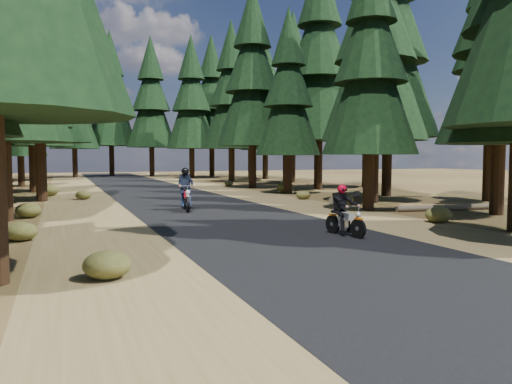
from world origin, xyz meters
The scene contains 10 objects.
ground centered at (0.00, 0.00, 0.00)m, with size 120.00×120.00×0.00m, color #402A17.
road centered at (0.00, 5.00, 0.01)m, with size 6.00×100.00×0.01m, color black.
shoulder_l centered at (-4.60, 5.00, 0.00)m, with size 3.20×100.00×0.01m, color brown.
shoulder_r centered at (4.60, 5.00, 0.00)m, with size 3.20×100.00×0.01m, color brown.
pine_forest centered at (-0.02, 21.05, 7.89)m, with size 34.59×55.08×16.32m.
log_near centered at (7.83, 9.04, 0.16)m, with size 0.32×0.32×4.69m, color #4C4233.
log_far centered at (8.89, 3.25, 0.12)m, with size 0.24×0.24×4.32m, color #4C4233.
understory_shrubs centered at (0.94, 7.01, 0.27)m, with size 14.65×32.35×0.65m.
rider_lead centered at (1.69, -0.85, 0.47)m, with size 0.75×1.63×1.40m.
rider_follow centered at (-0.86, 6.95, 0.58)m, with size 0.82×1.99×1.72m.
Camera 1 is at (-5.52, -12.50, 2.17)m, focal length 35.00 mm.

